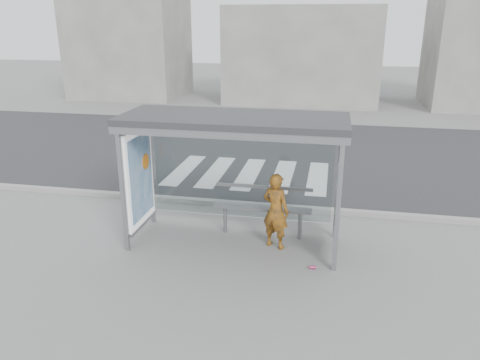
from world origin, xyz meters
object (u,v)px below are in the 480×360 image
bus_shelter (215,147)px  person (276,211)px  bench (262,208)px  soda_can (312,267)px

bus_shelter → person: bus_shelter is taller
bench → soda_can: bearing=-47.7°
bus_shelter → soda_can: bearing=-21.8°
person → soda_can: (0.79, -0.75, -0.74)m
bench → soda_can: bench is taller
bus_shelter → person: 1.71m
bus_shelter → soda_can: size_ratio=36.25×
bus_shelter → bench: size_ratio=2.09×
bench → person: bearing=-55.1°
bus_shelter → bench: 1.68m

